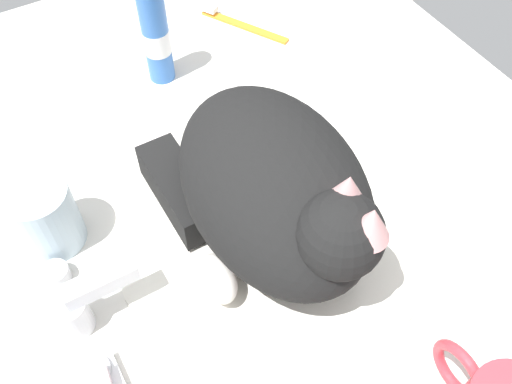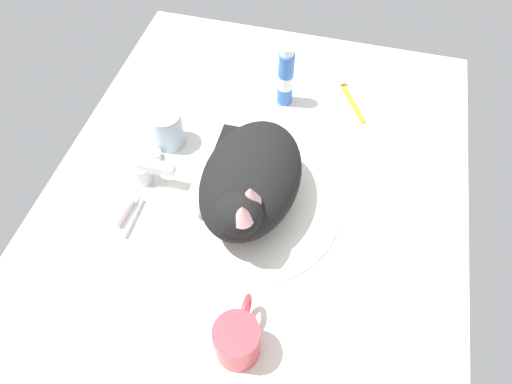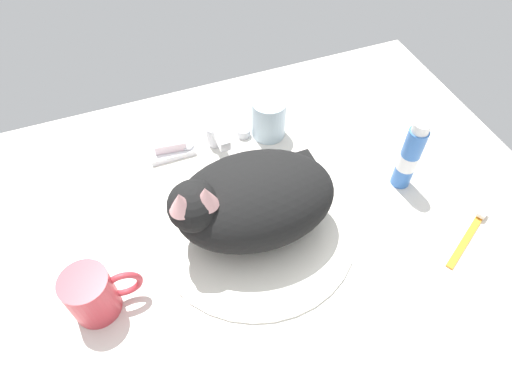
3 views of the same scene
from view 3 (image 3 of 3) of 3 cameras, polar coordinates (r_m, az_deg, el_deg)
name	(u,v)px [view 3 (image 3 of 3)]	position (r cm, az deg, el deg)	size (l,w,h in cm)	color
ground_plane	(255,233)	(78.53, -0.09, -5.31)	(110.00, 82.50, 3.00)	silver
sink_basin	(255,227)	(76.86, -0.09, -4.50)	(34.88, 34.88, 0.99)	white
faucet	(217,136)	(88.47, -5.13, 7.25)	(14.77, 9.00, 6.48)	silver
cat	(251,200)	(70.57, -0.71, -1.00)	(28.45, 20.51, 16.22)	black
coffee_mug	(93,294)	(70.51, -20.35, -12.32)	(11.31, 7.18, 8.69)	#C63842
rinse_cup	(269,118)	(89.75, 1.66, 9.53)	(6.85, 6.85, 8.36)	silver
soap_dish	(170,148)	(90.40, -11.03, 5.63)	(9.00, 6.40, 1.20)	white
soap_bar	(169,142)	(89.28, -11.19, 6.35)	(6.08, 4.05, 2.01)	silver
toothpaste_bottle	(411,158)	(82.72, 19.42, 4.18)	(3.59, 3.59, 15.07)	#3870C6
toothbrush	(470,234)	(84.45, 25.96, -4.90)	(13.25, 8.36, 1.60)	orange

